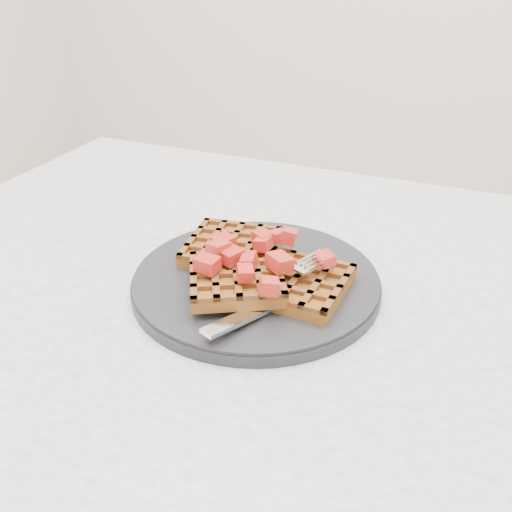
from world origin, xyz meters
name	(u,v)px	position (x,y,z in m)	size (l,w,h in m)	color
table	(349,407)	(0.00, 0.00, 0.64)	(1.20, 0.80, 0.75)	silver
plate	(256,282)	(-0.12, 0.02, 0.76)	(0.27, 0.27, 0.02)	black
waffles	(255,268)	(-0.12, 0.02, 0.78)	(0.20, 0.19, 0.03)	brown
strawberry_pile	(256,244)	(-0.12, 0.02, 0.80)	(0.15, 0.15, 0.02)	#960500
fork	(280,296)	(-0.08, -0.02, 0.77)	(0.02, 0.18, 0.02)	silver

